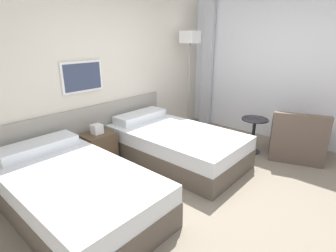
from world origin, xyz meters
name	(u,v)px	position (x,y,z in m)	size (l,w,h in m)	color
ground_plane	(216,192)	(0.00, 0.00, 0.00)	(16.00, 16.00, 0.00)	slate
wall_headboard	(107,73)	(-0.03, 2.04, 1.30)	(10.00, 0.10, 2.70)	beige
wall_window	(301,67)	(2.35, -0.13, 1.34)	(0.21, 4.52, 2.70)	white
bed_near_door	(74,191)	(-1.35, 0.97, 0.25)	(1.15, 2.05, 0.62)	brown
bed_near_window	(175,144)	(0.36, 0.97, 0.25)	(1.15, 2.05, 0.62)	brown
nightstand	(99,148)	(-0.49, 1.75, 0.25)	(0.45, 0.37, 0.62)	brown
floor_lamp	(190,44)	(1.66, 1.70, 1.69)	(0.29, 0.29, 1.93)	#9E9993
side_table	(254,129)	(1.43, 0.18, 0.40)	(0.42, 0.42, 0.58)	black
armchair	(296,141)	(1.75, -0.39, 0.26)	(1.01, 0.99, 0.78)	brown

